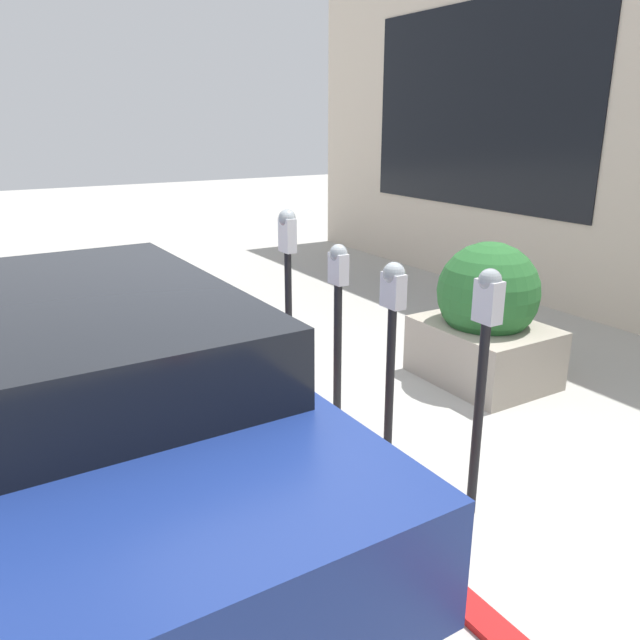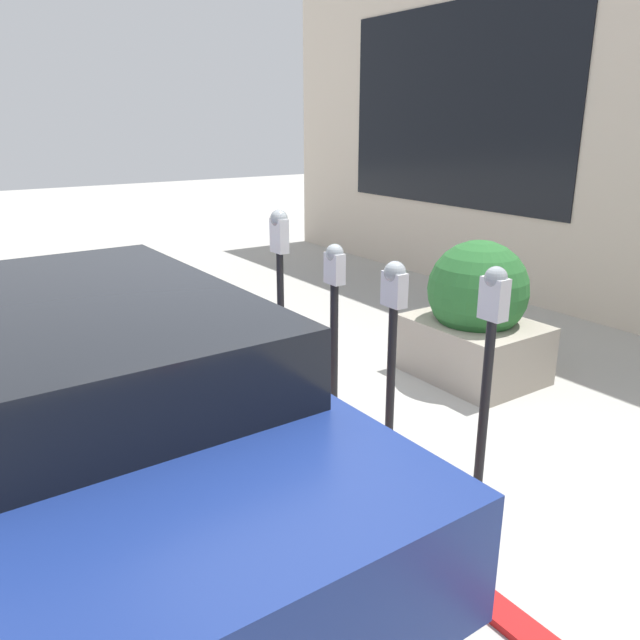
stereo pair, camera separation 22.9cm
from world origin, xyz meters
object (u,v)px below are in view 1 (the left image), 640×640
object	(u,v)px
parking_meter_middle	(338,301)
parked_car_front	(88,383)
parking_meter_nearest	(484,350)
parking_meter_fourth	(288,262)
planter_box	(486,319)
parking_meter_second	(392,322)

from	to	relation	value
parking_meter_middle	parked_car_front	size ratio (longest dim) A/B	0.29
parking_meter_nearest	parking_meter_fourth	world-z (taller)	parking_meter_fourth
parking_meter_fourth	planter_box	world-z (taller)	parking_meter_fourth
parking_meter_middle	parking_meter_nearest	bearing A→B (deg)	179.09
parking_meter_middle	parked_car_front	world-z (taller)	parking_meter_middle
parked_car_front	parking_meter_fourth	bearing A→B (deg)	-63.85
parking_meter_fourth	parking_meter_nearest	bearing A→B (deg)	179.01
parking_meter_second	parking_meter_middle	world-z (taller)	parking_meter_second
planter_box	parked_car_front	distance (m)	3.38
parking_meter_second	parked_car_front	bearing A→B (deg)	71.13
parking_meter_middle	parked_car_front	bearing A→B (deg)	93.91
parking_meter_middle	parking_meter_second	bearing A→B (deg)	175.34
parking_meter_second	parking_meter_fourth	distance (m)	1.58
parking_meter_fourth	parked_car_front	distance (m)	2.15
planter_box	parked_car_front	xyz separation A→B (m)	(-0.04, 3.38, 0.16)
parking_meter_second	planter_box	xyz separation A→B (m)	(0.66, -1.56, -0.42)
planter_box	parking_meter_fourth	bearing A→B (deg)	58.18
parking_meter_fourth	planter_box	bearing A→B (deg)	-121.82
parked_car_front	parking_meter_middle	bearing A→B (deg)	-86.77
parking_meter_fourth	parked_car_front	xyz separation A→B (m)	(-0.96, 1.89, -0.35)
parking_meter_nearest	parking_meter_second	size ratio (longest dim) A/B	1.08
parking_meter_nearest	parking_meter_fourth	xyz separation A→B (m)	(2.36, -0.04, 0.05)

